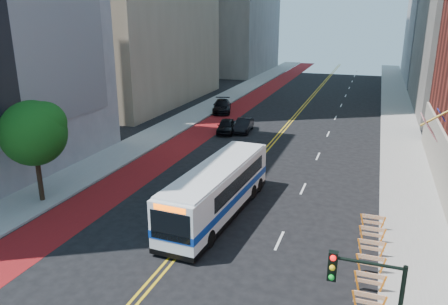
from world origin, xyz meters
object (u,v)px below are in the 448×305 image
street_tree (34,131)px  traffic_signal (368,303)px  car_b (244,125)px  transit_bus (218,189)px  car_c (222,106)px  car_a (226,126)px

street_tree → traffic_signal: size_ratio=1.32×
traffic_signal → car_b: size_ratio=1.19×
transit_bus → car_c: transit_bus is taller
street_tree → traffic_signal: street_tree is taller
street_tree → car_c: 30.75m
street_tree → traffic_signal: (20.66, -9.55, -1.19)m
car_a → car_c: size_ratio=0.78×
transit_bus → car_a: bearing=110.9°
street_tree → transit_bus: street_tree is taller
car_a → traffic_signal: bearing=-75.1°
transit_bus → traffic_signal: bearing=-48.8°
car_b → street_tree: bearing=-114.1°
traffic_signal → transit_bus: 14.76m
transit_bus → car_b: transit_bus is taller
car_b → car_c: (-5.43, 8.38, 0.09)m
traffic_signal → car_a: (-14.91, 30.48, -3.00)m
car_a → car_c: car_c is taller
traffic_signal → car_a: bearing=116.1°
street_tree → car_b: size_ratio=1.57×
transit_bus → car_b: size_ratio=2.78×
traffic_signal → car_c: size_ratio=0.93×
transit_bus → car_c: size_ratio=2.18×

